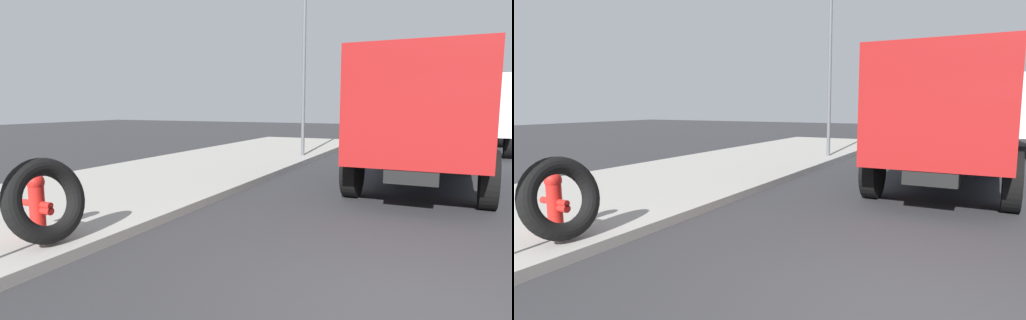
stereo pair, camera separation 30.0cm
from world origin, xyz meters
The scene contains 7 objects.
fire_hydrant centered at (0.10, 5.00, 0.59)m, with size 0.23×0.53×0.83m.
loose_tire centered at (-0.19, 4.47, 0.71)m, with size 1.10×1.10×0.23m, color black.
dump_truck_blue centered at (6.99, 0.34, 1.61)m, with size 7.05×2.92×3.00m.
dump_truck_gray centered at (15.86, -1.08, 1.61)m, with size 7.10×3.05×3.00m.
dump_truck_orange centered at (22.51, 0.73, 1.61)m, with size 7.09×3.00×3.00m.
dump_truck_green centered at (31.38, -0.11, 1.61)m, with size 7.07×2.97×3.00m.
street_light_pole centered at (10.30, 4.47, 2.86)m, with size 0.12×0.12×5.41m, color #595B5E.
Camera 2 is at (-3.69, -0.35, 1.91)m, focal length 29.40 mm.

